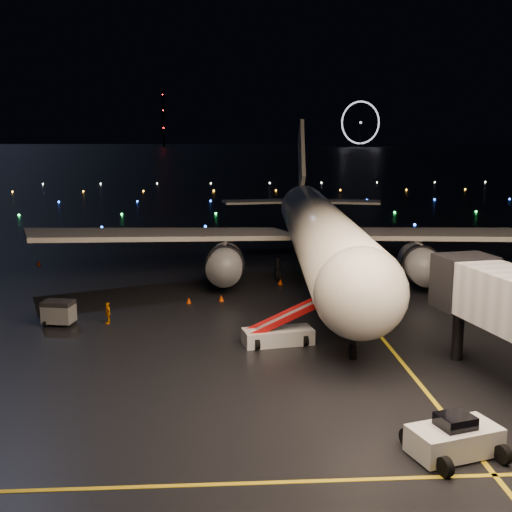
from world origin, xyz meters
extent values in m
plane|color=black|center=(0.00, 300.00, 0.00)|extent=(2000.00, 2000.00, 0.00)
cube|color=gold|center=(12.00, 15.00, 0.01)|extent=(0.25, 80.00, 0.02)
cube|color=gold|center=(-5.00, -10.00, 0.01)|extent=(60.00, 0.25, 0.02)
cube|color=silver|center=(10.96, -8.20, 0.91)|extent=(4.24, 3.03, 1.82)
imported|color=#FD9B05|center=(-7.12, 12.54, 0.79)|extent=(0.74, 1.01, 1.59)
cone|color=#E43C00|center=(1.20, 18.51, 0.25)|extent=(0.50, 0.50, 0.51)
cone|color=#E43C00|center=(6.70, 24.22, 0.25)|extent=(0.45, 0.45, 0.50)
cone|color=#E43C00|center=(-1.47, 17.95, 0.24)|extent=(0.55, 0.55, 0.47)
cone|color=#E43C00|center=(-17.93, 34.40, 0.27)|extent=(0.57, 0.57, 0.55)
cylinder|color=black|center=(-60.00, 740.00, 32.00)|extent=(1.80, 1.80, 64.00)
cube|color=gray|center=(-10.61, 12.39, 0.90)|extent=(2.36, 1.87, 1.80)
camera|label=1|loc=(0.87, -33.18, 13.55)|focal=45.00mm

